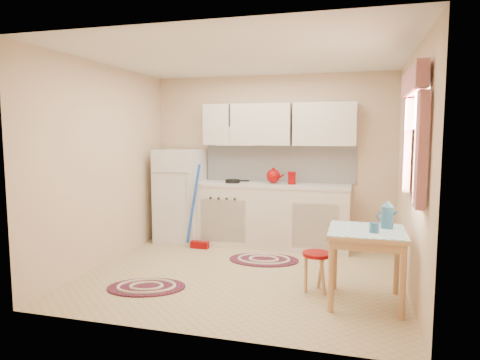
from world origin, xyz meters
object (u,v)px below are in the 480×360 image
at_px(fridge, 180,195).
at_px(table, 366,267).
at_px(stool, 316,272).
at_px(base_cabinets, 270,216).

xyz_separation_m(fridge, table, (2.70, -1.77, -0.34)).
height_order(fridge, table, fridge).
bearing_deg(stool, fridge, 144.02).
height_order(base_cabinets, stool, base_cabinets).
bearing_deg(base_cabinets, fridge, -177.94).
bearing_deg(base_cabinets, table, -54.32).
xyz_separation_m(base_cabinets, stool, (0.82, -1.66, -0.23)).
xyz_separation_m(fridge, base_cabinets, (1.39, 0.05, -0.26)).
bearing_deg(fridge, base_cabinets, 2.06).
distance_m(table, stool, 0.53).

